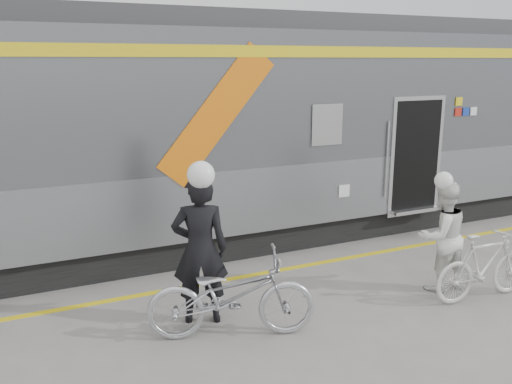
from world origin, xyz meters
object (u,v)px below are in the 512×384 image
man (200,250)px  bicycle_right (484,266)px  woman (441,236)px  bicycle_left (231,295)px

man → bicycle_right: (3.84, -1.06, -0.48)m
man → woman: man is taller
man → woman: 3.58m
woman → bicycle_right: size_ratio=0.99×
man → woman: size_ratio=1.20×
man → woman: (3.54, -0.51, -0.16)m
man → bicycle_left: man is taller
bicycle_left → bicycle_right: (3.64, -0.51, -0.04)m
woman → bicycle_left: bearing=4.0°
man → woman: bearing=-169.6°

